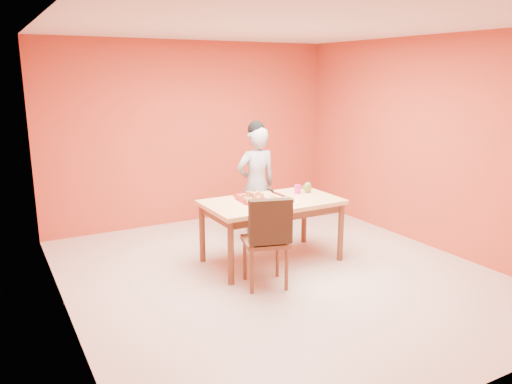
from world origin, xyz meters
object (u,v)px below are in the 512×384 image
dining_chair (266,239)px  checker_tin (303,187)px  pastry_platter (253,200)px  magenta_glass (298,189)px  person (256,185)px  egg_ornament (308,187)px  dining_table (272,208)px  sponge_cake (286,200)px  red_dinner_plate (243,196)px

dining_chair → checker_tin: dining_chair is taller
pastry_platter → magenta_glass: magenta_glass is taller
person → egg_ornament: person is taller
dining_table → dining_chair: 0.75m
person → pastry_platter: (-0.43, -0.69, -0.00)m
egg_ornament → magenta_glass: egg_ornament is taller
egg_ornament → sponge_cake: bearing=-125.1°
pastry_platter → dining_chair: bearing=-107.6°
person → sponge_cake: person is taller
dining_chair → person: bearing=81.6°
checker_tin → egg_ornament: bearing=-109.5°
checker_tin → sponge_cake: bearing=-137.8°
dining_table → person: person is taller
pastry_platter → magenta_glass: size_ratio=2.96×
pastry_platter → red_dinner_plate: (-0.00, 0.26, -0.00)m
checker_tin → person: bearing=136.6°
magenta_glass → checker_tin: (0.22, 0.21, -0.04)m
sponge_cake → checker_tin: (0.60, 0.54, -0.02)m
magenta_glass → checker_tin: 0.31m
sponge_cake → magenta_glass: magenta_glass is taller
sponge_cake → red_dinner_plate: bearing=118.2°
pastry_platter → sponge_cake: size_ratio=1.71×
dining_table → dining_chair: bearing=-125.2°
red_dinner_plate → checker_tin: 0.89m
dining_chair → egg_ornament: size_ratio=7.47×
red_dinner_plate → checker_tin: (0.89, 0.00, 0.01)m
dining_table → red_dinner_plate: size_ratio=6.77×
sponge_cake → magenta_glass: (0.37, 0.33, 0.02)m
dining_table → egg_ornament: bearing=11.5°
sponge_cake → magenta_glass: 0.50m
egg_ornament → magenta_glass: bearing=-164.5°
dining_chair → sponge_cake: dining_chair is taller
pastry_platter → egg_ornament: size_ratio=2.44×
red_dinner_plate → magenta_glass: magenta_glass is taller
dining_chair → sponge_cake: size_ratio=5.24×
sponge_cake → egg_ornament: egg_ornament is taller
magenta_glass → pastry_platter: bearing=-175.8°
dining_table → sponge_cake: size_ratio=8.34×
pastry_platter → checker_tin: size_ratio=3.40×
person → magenta_glass: size_ratio=13.93×
person → egg_ornament: bearing=122.5°
dining_table → dining_chair: size_ratio=1.59×
pastry_platter → egg_ornament: bearing=2.0°
person → dining_table: bearing=77.0°
pastry_platter → egg_ornament: egg_ornament is taller
red_dinner_plate → sponge_cake: 0.61m
person → magenta_glass: 0.68m
red_dinner_plate → egg_ornament: size_ratio=1.76×
person → pastry_platter: person is taller
dining_chair → pastry_platter: 0.77m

